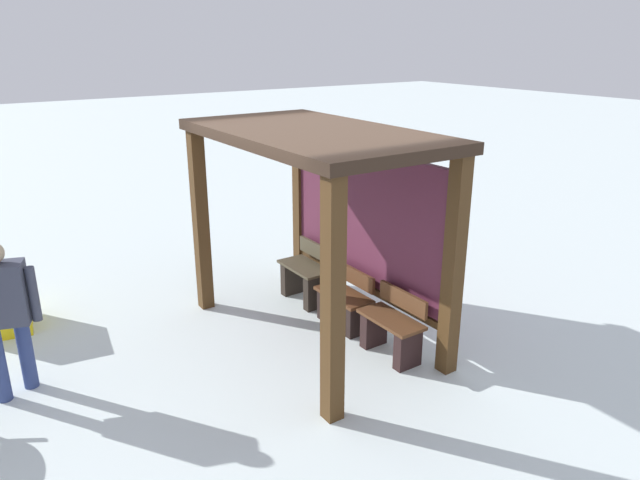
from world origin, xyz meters
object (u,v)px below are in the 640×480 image
bus_shelter (329,182)px  grit_bin (3,302)px  bench_right_inside (392,329)px  person_walking (3,308)px  bench_center_inside (345,303)px  bench_left_inside (306,277)px

bus_shelter → grit_bin: (-2.23, -3.21, -1.49)m
bench_right_inside → person_walking: size_ratio=0.49×
bench_right_inside → bench_center_inside: bearing=179.9°
bus_shelter → person_walking: bearing=-100.8°
bench_left_inside → grit_bin: 3.71m
grit_bin → bench_center_inside: bearing=57.2°
bus_shelter → person_walking: bus_shelter is taller
bench_left_inside → person_walking: (0.24, -3.55, 0.60)m
bench_left_inside → bench_center_inside: bearing=0.1°
bus_shelter → bench_left_inside: bus_shelter is taller
bus_shelter → bench_right_inside: 1.76m
bench_left_inside → grit_bin: bearing=-111.4°
bench_right_inside → grit_bin: 4.64m
bus_shelter → person_walking: (-0.63, -3.31, -0.90)m
bus_shelter → grit_bin: bearing=-124.8°
bench_left_inside → person_walking: 3.61m
bench_left_inside → person_walking: size_ratio=0.49×
bench_left_inside → bench_right_inside: (1.75, 0.00, -0.01)m
bench_left_inside → bench_right_inside: bearing=0.0°
bench_right_inside → bus_shelter: bearing=-164.4°
person_walking → bench_center_inside: bearing=79.9°
bench_right_inside → bench_left_inside: bearing=-180.0°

